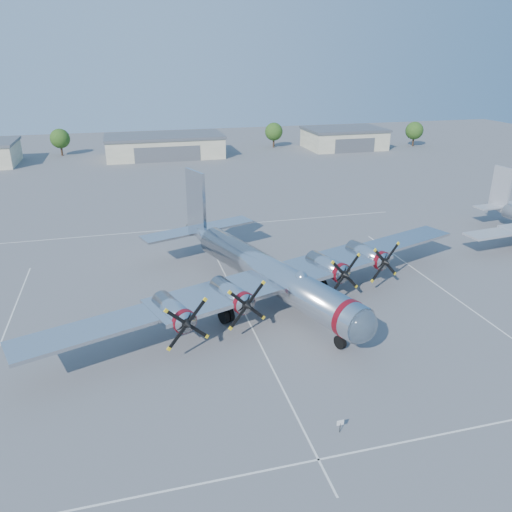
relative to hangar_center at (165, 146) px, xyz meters
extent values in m
plane|color=#5F5F62|center=(0.00, -81.96, -2.71)|extent=(260.00, 260.00, 0.00)
cube|color=silver|center=(0.00, -86.96, -2.71)|extent=(0.15, 40.00, 0.01)
cube|color=silver|center=(22.00, -86.96, -2.71)|extent=(0.15, 40.00, 0.01)
cube|color=silver|center=(0.00, -103.96, -2.71)|extent=(60.00, 0.15, 0.01)
cube|color=silver|center=(0.00, -56.96, -2.71)|extent=(60.00, 0.15, 0.01)
cube|color=#B3AC8E|center=(0.00, 0.04, -0.31)|extent=(28.00, 14.00, 4.80)
cube|color=slate|center=(0.00, 0.04, 2.39)|extent=(28.60, 14.60, 0.60)
cube|color=slate|center=(0.00, -7.01, -0.91)|extent=(15.40, 0.20, 3.60)
cube|color=#B3AC8E|center=(48.00, 0.04, -0.31)|extent=(20.00, 14.00, 4.80)
cube|color=slate|center=(48.00, 0.04, 2.39)|extent=(20.60, 14.60, 0.60)
cube|color=slate|center=(48.00, -7.01, -0.91)|extent=(11.00, 0.20, 3.60)
cylinder|color=#382619|center=(-25.00, 8.04, -1.31)|extent=(0.50, 0.50, 2.80)
sphere|color=#1D4714|center=(-25.00, 8.04, 1.53)|extent=(4.80, 4.80, 4.80)
cylinder|color=#382619|center=(30.00, 6.04, -1.31)|extent=(0.50, 0.50, 2.80)
sphere|color=#1D4714|center=(30.00, 6.04, 1.53)|extent=(4.80, 4.80, 4.80)
cylinder|color=#382619|center=(68.00, -1.96, -1.31)|extent=(0.50, 0.50, 2.80)
sphere|color=#1D4714|center=(68.00, -1.96, 1.53)|extent=(4.80, 4.80, 4.80)
cylinder|color=black|center=(2.27, -102.03, -2.34)|extent=(0.06, 0.06, 0.75)
cube|color=white|center=(2.27, -102.03, -1.92)|extent=(0.52, 0.06, 0.37)
camera|label=1|loc=(-9.93, -126.28, 20.74)|focal=35.00mm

